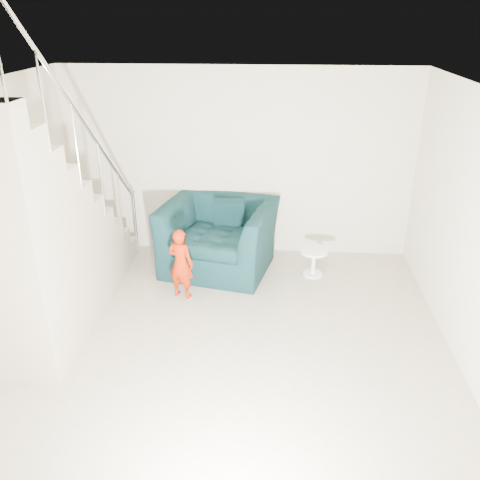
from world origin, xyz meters
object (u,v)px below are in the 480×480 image
Objects in this scene: armchair at (219,236)px; staircase at (41,250)px; side_table at (314,258)px; toddler at (181,264)px.

staircase is (-1.78, -1.58, 0.47)m from armchair.
staircase reaches higher than armchair.
side_table is (1.32, -0.14, -0.22)m from armchair.
side_table is at bearing 5.82° from armchair.
staircase is (-1.40, -0.73, 0.48)m from toddler.
armchair is 3.80× the size of side_table.
toddler is at bearing -157.55° from side_table.
staircase reaches higher than side_table.
side_table is 0.11× the size of staircase.
toddler is (-0.38, -0.85, -0.01)m from armchair.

